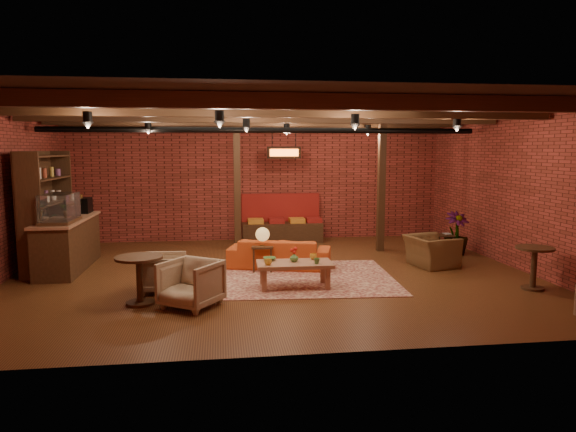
{
  "coord_description": "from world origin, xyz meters",
  "views": [
    {
      "loc": [
        -1.01,
        -9.79,
        2.44
      ],
      "look_at": [
        0.32,
        0.2,
        1.12
      ],
      "focal_mm": 32.0,
      "sensor_mm": 36.0,
      "label": 1
    }
  ],
  "objects": [
    {
      "name": "armchair_b",
      "position": [
        -1.49,
        -1.92,
        0.41
      ],
      "size": [
        1.07,
        1.05,
        0.81
      ],
      "primitive_type": "imported",
      "rotation": [
        0.0,
        0.0,
        -0.6
      ],
      "color": "#C4B898",
      "rests_on": "floor"
    },
    {
      "name": "round_table_left",
      "position": [
        -2.29,
        -1.67,
        0.52
      ],
      "size": [
        0.74,
        0.74,
        0.77
      ],
      "color": "black",
      "rests_on": "floor"
    },
    {
      "name": "shelving_hutch",
      "position": [
        -4.5,
        1.1,
        1.2
      ],
      "size": [
        0.52,
        2.0,
        2.4
      ],
      "primitive_type": null,
      "color": "black",
      "rests_on": "ground"
    },
    {
      "name": "coffee_table",
      "position": [
        0.26,
        -1.01,
        0.4
      ],
      "size": [
        1.34,
        0.68,
        0.71
      ],
      "rotation": [
        0.0,
        0.0,
        -0.02
      ],
      "color": "#956145",
      "rests_on": "floor"
    },
    {
      "name": "side_table_book",
      "position": [
        4.17,
        1.46,
        0.43
      ],
      "size": [
        0.44,
        0.44,
        0.48
      ],
      "rotation": [
        0.0,
        0.0,
        -0.07
      ],
      "color": "black",
      "rests_on": "floor"
    },
    {
      "name": "ceiling_beams",
      "position": [
        0.0,
        0.0,
        3.08
      ],
      "size": [
        9.8,
        6.4,
        0.22
      ],
      "primitive_type": null,
      "color": "black",
      "rests_on": "ceiling"
    },
    {
      "name": "banquette",
      "position": [
        0.6,
        3.55,
        0.5
      ],
      "size": [
        2.1,
        0.7,
        1.0
      ],
      "primitive_type": null,
      "color": "maroon",
      "rests_on": "ground"
    },
    {
      "name": "floor",
      "position": [
        0.0,
        0.0,
        0.0
      ],
      "size": [
        10.0,
        10.0,
        0.0
      ],
      "primitive_type": "plane",
      "color": "#3A1D0E",
      "rests_on": "ground"
    },
    {
      "name": "ceiling_pipe",
      "position": [
        0.0,
        1.6,
        2.85
      ],
      "size": [
        9.6,
        0.12,
        0.12
      ],
      "primitive_type": "cylinder",
      "rotation": [
        0.0,
        1.57,
        0.0
      ],
      "color": "black",
      "rests_on": "ceiling"
    },
    {
      "name": "ceiling_spotlights",
      "position": [
        0.0,
        0.0,
        2.86
      ],
      "size": [
        6.4,
        4.4,
        0.28
      ],
      "primitive_type": null,
      "color": "black",
      "rests_on": "ceiling"
    },
    {
      "name": "armchair_a",
      "position": [
        -2.0,
        -0.97,
        0.36
      ],
      "size": [
        0.72,
        0.76,
        0.73
      ],
      "primitive_type": "imported",
      "rotation": [
        0.0,
        0.0,
        1.49
      ],
      "color": "#C4B898",
      "rests_on": "floor"
    },
    {
      "name": "service_sign",
      "position": [
        0.6,
        3.1,
        2.35
      ],
      "size": [
        0.86,
        0.06,
        0.3
      ],
      "primitive_type": "cube",
      "color": "orange",
      "rests_on": "ceiling"
    },
    {
      "name": "wall_back",
      "position": [
        0.0,
        4.0,
        1.6
      ],
      "size": [
        10.0,
        0.02,
        3.2
      ],
      "primitive_type": "cube",
      "color": "maroon",
      "rests_on": "ground"
    },
    {
      "name": "post_right",
      "position": [
        2.8,
        2.0,
        1.6
      ],
      "size": [
        0.16,
        0.16,
        3.2
      ],
      "primitive_type": "cube",
      "color": "black",
      "rests_on": "ground"
    },
    {
      "name": "wall_front",
      "position": [
        0.0,
        -4.0,
        1.6
      ],
      "size": [
        10.0,
        0.02,
        3.2
      ],
      "primitive_type": "cube",
      "color": "maroon",
      "rests_on": "ground"
    },
    {
      "name": "plant_counter",
      "position": [
        -4.0,
        1.2,
        1.22
      ],
      "size": [
        0.35,
        0.39,
        0.3
      ],
      "primitive_type": "imported",
      "color": "#337F33",
      "rests_on": "service_counter"
    },
    {
      "name": "service_counter",
      "position": [
        -4.1,
        1.0,
        0.8
      ],
      "size": [
        0.8,
        2.5,
        1.6
      ],
      "primitive_type": null,
      "color": "black",
      "rests_on": "ground"
    },
    {
      "name": "round_table_right",
      "position": [
        4.4,
        -1.68,
        0.5
      ],
      "size": [
        0.64,
        0.64,
        0.75
      ],
      "color": "black",
      "rests_on": "floor"
    },
    {
      "name": "armchair_right",
      "position": [
        3.35,
        0.25,
        0.43
      ],
      "size": [
        0.81,
        1.09,
        0.86
      ],
      "primitive_type": "imported",
      "rotation": [
        0.0,
        0.0,
        1.76
      ],
      "color": "brown",
      "rests_on": "floor"
    },
    {
      "name": "ceiling",
      "position": [
        0.0,
        0.0,
        3.2
      ],
      "size": [
        10.0,
        8.0,
        0.02
      ],
      "primitive_type": "cube",
      "color": "black",
      "rests_on": "wall_back"
    },
    {
      "name": "side_table_lamp",
      "position": [
        -0.18,
        0.29,
        0.68
      ],
      "size": [
        0.47,
        0.47,
        0.89
      ],
      "rotation": [
        0.0,
        0.0,
        -0.11
      ],
      "color": "black",
      "rests_on": "floor"
    },
    {
      "name": "post_left",
      "position": [
        -0.6,
        2.6,
        1.6
      ],
      "size": [
        0.16,
        0.16,
        3.2
      ],
      "primitive_type": "cube",
      "color": "black",
      "rests_on": "ground"
    },
    {
      "name": "wall_right",
      "position": [
        5.0,
        0.0,
        1.6
      ],
      "size": [
        0.02,
        8.0,
        3.2
      ],
      "primitive_type": "cube",
      "color": "maroon",
      "rests_on": "ground"
    },
    {
      "name": "rug",
      "position": [
        0.39,
        -0.36,
        0.01
      ],
      "size": [
        3.85,
        3.04,
        0.01
      ],
      "primitive_type": "cube",
      "rotation": [
        0.0,
        0.0,
        -0.06
      ],
      "color": "maroon",
      "rests_on": "floor"
    },
    {
      "name": "sofa",
      "position": [
        0.19,
        0.55,
        0.3
      ],
      "size": [
        2.22,
        1.34,
        0.61
      ],
      "primitive_type": "imported",
      "rotation": [
        0.0,
        0.0,
        2.87
      ],
      "color": "#B84419",
      "rests_on": "floor"
    },
    {
      "name": "plant_tall",
      "position": [
        4.4,
        1.32,
        1.5
      ],
      "size": [
        1.92,
        1.92,
        2.99
      ],
      "primitive_type": "imported",
      "rotation": [
        0.0,
        0.0,
        0.16
      ],
      "color": "#4C7F4C",
      "rests_on": "floor"
    }
  ]
}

